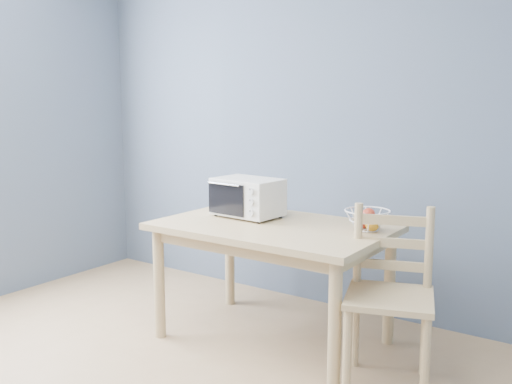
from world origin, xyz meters
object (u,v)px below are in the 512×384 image
Objects in this scene: fruit_basket at (368,219)px; toaster_oven at (245,196)px; dining_chair at (390,299)px; dining_table at (273,240)px.

toaster_oven is at bearing -174.93° from fruit_basket.
dining_chair is at bearing -6.23° from toaster_oven.
toaster_oven is (-0.28, 0.10, 0.23)m from dining_table.
toaster_oven is 1.37× the size of fruit_basket.
toaster_oven is 1.18m from dining_chair.
dining_table is at bearing -14.60° from toaster_oven.
toaster_oven is at bearing 160.84° from dining_table.
dining_chair is (0.81, -0.11, -0.18)m from dining_table.
dining_table is 0.38m from toaster_oven.
dining_chair is at bearing -47.42° from fruit_basket.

